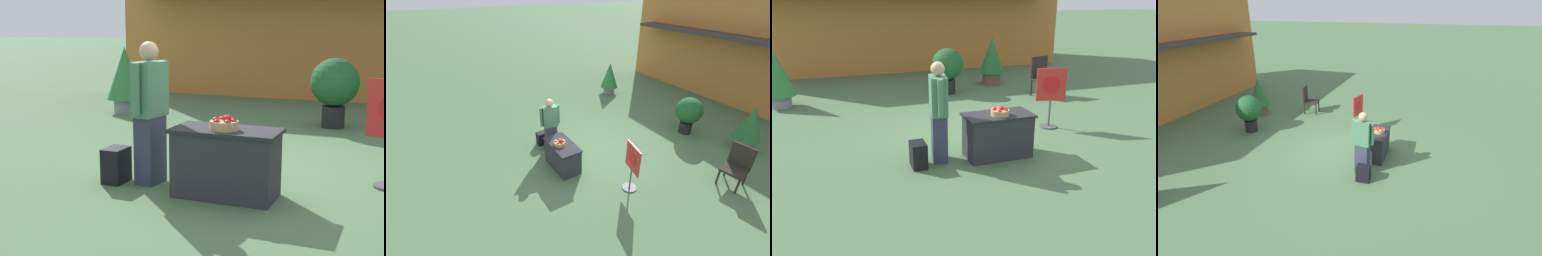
# 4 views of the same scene
# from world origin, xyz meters

# --- Properties ---
(ground_plane) EXTENTS (120.00, 120.00, 0.00)m
(ground_plane) POSITION_xyz_m (0.00, 0.00, 0.00)
(ground_plane) COLOR #4C7047
(display_table) EXTENTS (1.17, 0.61, 0.76)m
(display_table) POSITION_xyz_m (0.02, -1.00, 0.38)
(display_table) COLOR #2D2D33
(display_table) RESTS_ON ground_plane
(apple_basket) EXTENTS (0.31, 0.31, 0.16)m
(apple_basket) POSITION_xyz_m (0.02, -1.07, 0.82)
(apple_basket) COLOR tan
(apple_basket) RESTS_ON display_table
(person_visitor) EXTENTS (0.32, 0.60, 1.67)m
(person_visitor) POSITION_xyz_m (-0.98, -0.86, 0.85)
(person_visitor) COLOR #33384C
(person_visitor) RESTS_ON ground_plane
(backpack) EXTENTS (0.24, 0.34, 0.42)m
(backpack) POSITION_xyz_m (-1.37, -0.99, 0.21)
(backpack) COLOR black
(backpack) RESTS_ON ground_plane
(poster_board) EXTENTS (0.61, 0.36, 1.26)m
(poster_board) POSITION_xyz_m (1.67, 0.02, 0.70)
(poster_board) COLOR #4C4C51
(poster_board) RESTS_ON ground_plane
(patio_chair) EXTENTS (0.63, 0.63, 1.08)m
(patio_chair) POSITION_xyz_m (2.89, 2.44, 0.58)
(patio_chair) COLOR #28231E
(patio_chair) RESTS_ON ground_plane
(potted_plant_far_left) EXTENTS (0.77, 0.77, 1.45)m
(potted_plant_far_left) POSITION_xyz_m (2.16, 4.22, 0.80)
(potted_plant_far_left) COLOR brown
(potted_plant_far_left) RESTS_ON ground_plane
(potted_plant_far_right) EXTENTS (0.87, 0.87, 1.27)m
(potted_plant_far_right) POSITION_xyz_m (0.52, 3.55, 0.78)
(potted_plant_far_right) COLOR black
(potted_plant_far_right) RESTS_ON ground_plane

